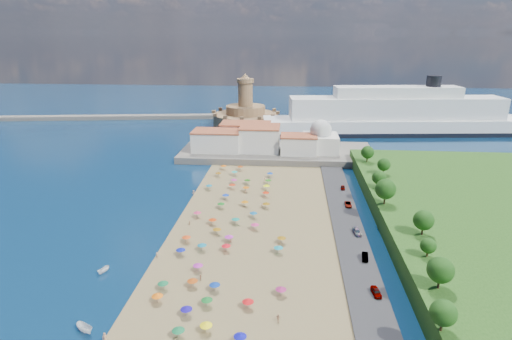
{
  "coord_description": "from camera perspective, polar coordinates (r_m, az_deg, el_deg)",
  "views": [
    {
      "loc": [
        16.41,
        -122.86,
        55.71
      ],
      "look_at": [
        4.0,
        25.0,
        8.0
      ],
      "focal_mm": 30.0,
      "sensor_mm": 36.0,
      "label": 1
    }
  ],
  "objects": [
    {
      "name": "parked_cars",
      "position": [
        127.94,
        13.26,
        -7.82
      ],
      "size": [
        2.59,
        70.94,
        1.44
      ],
      "color": "gray",
      "rests_on": "promenade"
    },
    {
      "name": "ground",
      "position": [
        135.89,
        -2.58,
        -6.4
      ],
      "size": [
        700.0,
        700.0,
        0.0
      ],
      "primitive_type": "plane",
      "color": "#071938",
      "rests_on": "ground"
    },
    {
      "name": "terrace",
      "position": [
        203.32,
        2.82,
        2.34
      ],
      "size": [
        90.0,
        36.0,
        3.0
      ],
      "primitive_type": "cube",
      "color": "#59544C",
      "rests_on": "ground"
    },
    {
      "name": "jetty",
      "position": [
        238.9,
        -2.17,
        4.62
      ],
      "size": [
        18.0,
        70.0,
        2.4
      ],
      "primitive_type": "cube",
      "color": "#59544C",
      "rests_on": "ground"
    },
    {
      "name": "moored_boats",
      "position": [
        100.48,
        -21.04,
        -16.64
      ],
      "size": [
        9.15,
        25.08,
        1.75
      ],
      "color": "white",
      "rests_on": "ground"
    },
    {
      "name": "beach_parasols",
      "position": [
        126.02,
        -3.86,
        -7.37
      ],
      "size": [
        32.11,
        115.45,
        2.2
      ],
      "color": "gray",
      "rests_on": "beach"
    },
    {
      "name": "beachgoers",
      "position": [
        130.32,
        -4.81,
        -7.01
      ],
      "size": [
        33.87,
        100.34,
        1.88
      ],
      "color": "tan",
      "rests_on": "beach"
    },
    {
      "name": "domed_building",
      "position": [
        199.88,
        8.58,
        4.1
      ],
      "size": [
        16.0,
        16.0,
        15.0
      ],
      "color": "silver",
      "rests_on": "terrace"
    },
    {
      "name": "fortress",
      "position": [
        266.94,
        -1.4,
        7.24
      ],
      "size": [
        40.0,
        40.0,
        32.4
      ],
      "color": "#A27951",
      "rests_on": "ground"
    },
    {
      "name": "cruise_ship",
      "position": [
        259.22,
        18.04,
        6.75
      ],
      "size": [
        152.71,
        38.03,
        33.04
      ],
      "color": "black",
      "rests_on": "ground"
    },
    {
      "name": "waterfront_buildings",
      "position": [
        203.17,
        -0.83,
        4.21
      ],
      "size": [
        57.0,
        29.0,
        11.0
      ],
      "color": "silver",
      "rests_on": "terrace"
    },
    {
      "name": "hillside_trees",
      "position": [
        129.46,
        18.26,
        -3.76
      ],
      "size": [
        12.35,
        108.31,
        7.95
      ],
      "color": "#382314",
      "rests_on": "hillside"
    },
    {
      "name": "breakwater",
      "position": [
        308.28,
        -19.63,
        6.63
      ],
      "size": [
        199.03,
        34.77,
        2.6
      ],
      "primitive_type": "cube",
      "rotation": [
        0.0,
        0.0,
        0.14
      ],
      "color": "#59544C",
      "rests_on": "ground"
    }
  ]
}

